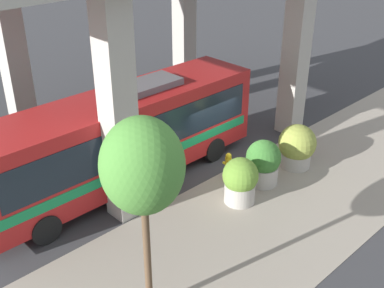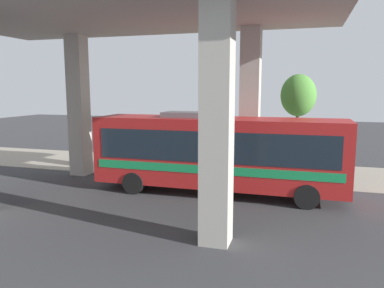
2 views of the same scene
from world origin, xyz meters
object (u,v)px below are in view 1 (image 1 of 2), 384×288
Objects in this scene: planter_front at (263,163)px; planter_back at (240,181)px; street_tree_near at (142,167)px; planter_middle at (297,146)px; bus at (122,135)px; fire_hydrant at (228,166)px.

planter_back is (-0.24, 1.55, -0.00)m from planter_front.
street_tree_near reaches higher than planter_front.
planter_front is 1.93m from planter_middle.
bus is at bearing 28.82° from planter_back.
planter_middle is at bearing -94.16° from planter_front.
bus is 6.21× the size of planter_middle.
planter_back is (-0.10, 3.48, -0.03)m from planter_middle.
fire_hydrant is at bearing 31.14° from planter_front.
street_tree_near reaches higher than planter_middle.
planter_back is at bearing 146.88° from fire_hydrant.
bus is at bearing 56.12° from planter_middle.
planter_back reaches higher than fire_hydrant.
fire_hydrant is 0.62× the size of planter_front.
bus is 4.55m from planter_back.
planter_middle is 9.72m from street_tree_near.
planter_back is at bearing 91.56° from planter_middle.
fire_hydrant is at bearing -33.12° from planter_back.
planter_middle is at bearing -88.44° from planter_back.
street_tree_near is (-1.66, 5.44, 3.46)m from planter_back.
planter_back is 0.31× the size of street_tree_near.
planter_front reaches higher than planter_back.
planter_front is (-1.11, -0.67, 0.33)m from fire_hydrant.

